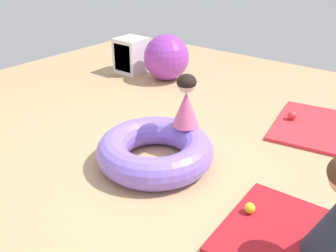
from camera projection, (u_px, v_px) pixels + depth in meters
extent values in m
plane|color=tan|center=(159.00, 165.00, 3.57)|extent=(8.00, 8.00, 0.00)
cube|color=red|center=(329.00, 130.00, 4.20)|extent=(1.34, 1.33, 0.04)
torus|color=#8466E0|center=(155.00, 150.00, 3.53)|extent=(1.12, 1.12, 0.30)
cone|color=#E5608E|center=(186.00, 109.00, 3.61)|extent=(0.38, 0.38, 0.36)
sphere|color=beige|center=(187.00, 84.00, 3.49)|extent=(0.18, 0.18, 0.18)
ellipsoid|color=black|center=(187.00, 82.00, 3.48)|extent=(0.19, 0.19, 0.15)
sphere|color=yellow|center=(250.00, 208.00, 2.86)|extent=(0.09, 0.09, 0.09)
sphere|color=red|center=(292.00, 115.00, 4.37)|extent=(0.11, 0.11, 0.11)
sphere|color=purple|center=(166.00, 57.00, 5.65)|extent=(0.70, 0.70, 0.70)
cube|color=silver|center=(131.00, 55.00, 6.01)|extent=(0.44, 0.44, 0.56)
cube|color=#2D2D33|center=(126.00, 57.00, 5.93)|extent=(0.34, 0.20, 0.44)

